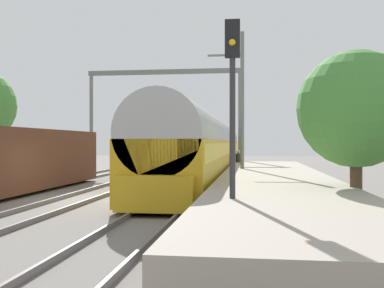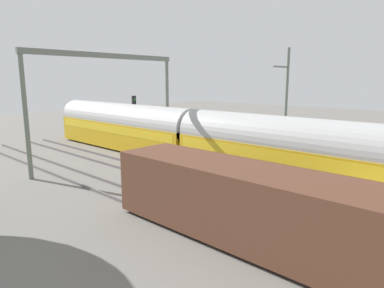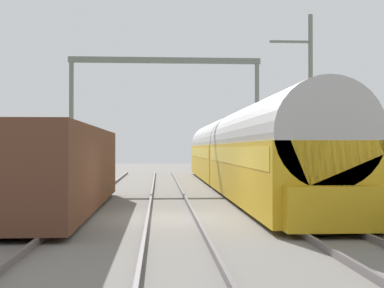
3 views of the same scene
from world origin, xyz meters
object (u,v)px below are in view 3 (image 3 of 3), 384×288
object	(u,v)px
passenger_train	(236,152)
catenary_gantry	(165,94)
freight_car	(59,168)
railway_signal_far	(245,137)
person_crossing	(266,168)

from	to	relation	value
passenger_train	catenary_gantry	world-z (taller)	catenary_gantry
passenger_train	freight_car	distance (m)	12.83
railway_signal_far	catenary_gantry	world-z (taller)	catenary_gantry
passenger_train	railway_signal_far	world-z (taller)	railway_signal_far
person_crossing	railway_signal_far	distance (m)	7.70
freight_car	person_crossing	xyz separation A→B (m)	(9.58, 11.93, -0.44)
freight_car	catenary_gantry	bearing A→B (deg)	75.76
railway_signal_far	catenary_gantry	size ratio (longest dim) A/B	0.38
person_crossing	railway_signal_far	bearing A→B (deg)	158.18
person_crossing	catenary_gantry	size ratio (longest dim) A/B	0.14
catenary_gantry	person_crossing	bearing A→B (deg)	-28.07
passenger_train	freight_car	bearing A→B (deg)	-126.46
person_crossing	railway_signal_far	size ratio (longest dim) A/B	0.38
passenger_train	railway_signal_far	bearing A→B (deg)	78.07
freight_car	railway_signal_far	world-z (taller)	railway_signal_far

